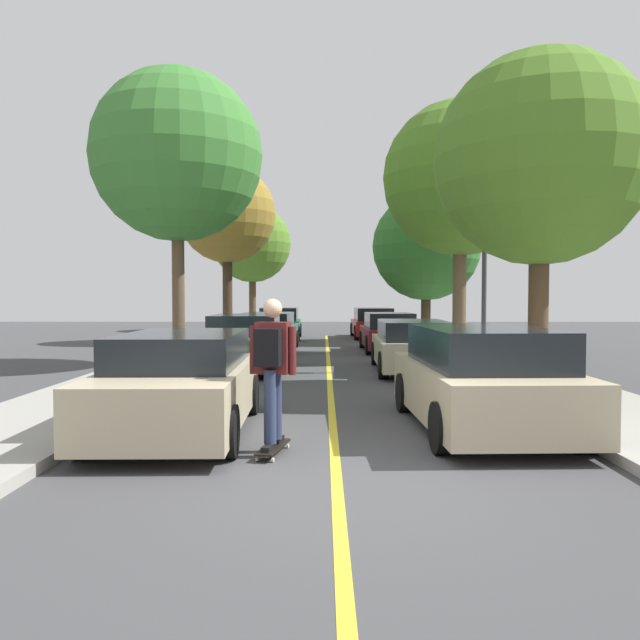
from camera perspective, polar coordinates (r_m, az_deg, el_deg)
name	(u,v)px	position (r m, az deg, el deg)	size (l,w,h in m)	color
ground	(337,484)	(6.49, 1.57, -14.97)	(80.00, 80.00, 0.00)	#424244
center_line	(332,411)	(10.38, 1.10, -8.42)	(0.12, 39.20, 0.01)	gold
parked_car_left_nearest	(181,383)	(8.89, -12.77, -5.72)	(1.98, 4.17, 1.40)	#BCAD89
parked_car_left_near	(246,344)	(15.83, -6.93, -2.22)	(2.02, 4.17, 1.45)	#1E5B33
parked_car_left_far	(267,331)	(21.80, -4.93, -1.07)	(2.11, 4.44, 1.34)	#196066
parked_car_left_farthest	(279,324)	(27.76, -3.79, -0.35)	(1.96, 4.17, 1.40)	#1E5B33
parked_car_right_nearest	(482,379)	(9.14, 14.83, -5.31)	(2.11, 4.20, 1.47)	#BCAD89
parked_car_right_near	(413,346)	(15.84, 8.62, -2.39)	(2.02, 4.42, 1.30)	#BCAD89
parked_car_right_far	(389,333)	(21.51, 6.43, -1.18)	(1.89, 4.07, 1.34)	maroon
parked_car_right_farthest	(373,323)	(28.44, 4.94, -0.29)	(1.96, 4.34, 1.38)	maroon
street_tree_left_nearest	(177,156)	(17.55, -13.13, 14.59)	(4.61, 4.61, 7.88)	brown
street_tree_left_near	(227,215)	(25.73, -8.63, 9.63)	(3.98, 3.98, 7.13)	#3D2D1E
street_tree_left_far	(252,244)	(34.39, -6.31, 7.03)	(4.28, 4.28, 6.83)	#4C3823
street_tree_right_nearest	(540,160)	(13.09, 19.79, 13.82)	(4.15, 4.15, 6.53)	#4C3823
street_tree_right_near	(460,179)	(19.94, 12.91, 12.66)	(4.79, 4.79, 7.83)	brown
street_tree_right_far	(426,247)	(25.84, 9.84, 6.71)	(4.44, 4.44, 6.05)	#3D2D1E
streetlamp	(484,256)	(15.97, 15.03, 5.81)	(0.36, 0.24, 4.82)	#38383D
skateboard	(273,447)	(7.60, -4.38, -11.72)	(0.38, 0.87, 0.10)	black
skateboarder	(272,363)	(7.39, -4.48, -3.97)	(0.59, 0.71, 1.78)	black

